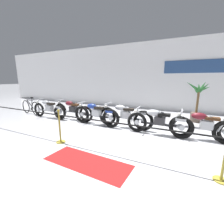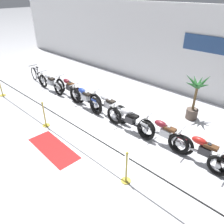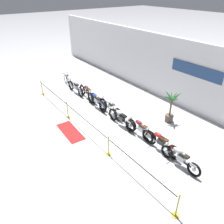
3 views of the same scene
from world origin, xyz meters
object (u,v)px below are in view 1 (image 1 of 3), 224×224
motorcycle_maroon_5 (204,126)px  floor_banner (87,162)px  stanchion_far_left (73,121)px  stanchion_mid_right (224,164)px  bicycle (31,107)px  motorcycle_blue_2 (95,114)px  potted_palm_left_of_row (197,101)px  motorcycle_silver_4 (158,122)px  motorcycle_maroon_1 (72,110)px  motorcycle_silver_3 (124,116)px  motorcycle_silver_0 (49,109)px  stanchion_mid_left (60,131)px

motorcycle_maroon_5 → floor_banner: size_ratio=1.01×
stanchion_far_left → stanchion_mid_right: (3.62, 0.00, -0.40)m
bicycle → floor_banner: size_ratio=0.82×
floor_banner → motorcycle_blue_2: bearing=120.9°
potted_palm_left_of_row → motorcycle_silver_4: bearing=-117.1°
floor_banner → motorcycle_maroon_1: bearing=137.7°
motorcycle_silver_3 → floor_banner: size_ratio=1.10×
bicycle → stanchion_far_left: 5.38m
motorcycle_maroon_5 → potted_palm_left_of_row: (-0.11, 2.35, 0.50)m
motorcycle_silver_3 → bicycle: (-5.61, -0.06, -0.08)m
floor_banner → motorcycle_silver_0: bearing=150.6°
motorcycle_blue_2 → motorcycle_silver_4: 2.60m
potted_palm_left_of_row → stanchion_far_left: bearing=-126.7°
motorcycle_maroon_1 → motorcycle_blue_2: 1.46m
motorcycle_silver_0 → potted_palm_left_of_row: size_ratio=1.14×
motorcycle_silver_3 → motorcycle_maroon_5: size_ratio=1.09×
motorcycle_silver_0 → motorcycle_blue_2: motorcycle_blue_2 is taller
motorcycle_blue_2 → stanchion_far_left: (0.53, -2.04, 0.28)m
motorcycle_silver_3 → stanchion_mid_left: 2.56m
motorcycle_maroon_5 → motorcycle_blue_2: bearing=-178.4°
motorcycle_blue_2 → stanchion_mid_right: 4.62m
motorcycle_silver_3 → stanchion_far_left: (-0.71, -2.23, 0.27)m
motorcycle_silver_0 → stanchion_mid_left: bearing=-36.2°
floor_banner → stanchion_far_left: bearing=148.4°
stanchion_far_left → stanchion_mid_left: bearing=180.0°
motorcycle_silver_0 → potted_palm_left_of_row: (6.66, 2.48, 0.50)m
motorcycle_blue_2 → floor_banner: 3.03m
motorcycle_silver_3 → stanchion_mid_right: stanchion_mid_right is taller
motorcycle_silver_4 → potted_palm_left_of_row: size_ratio=1.18×
motorcycle_maroon_1 → motorcycle_silver_4: motorcycle_maroon_1 is taller
motorcycle_maroon_1 → potted_palm_left_of_row: (5.34, 2.24, 0.49)m
motorcycle_maroon_5 → motorcycle_silver_3: bearing=178.3°
motorcycle_silver_3 → potted_palm_left_of_row: 3.52m
motorcycle_silver_3 → stanchion_mid_right: size_ratio=2.22×
motorcycle_maroon_1 → motorcycle_blue_2: size_ratio=1.04×
stanchion_far_left → stanchion_mid_right: bearing=0.0°
motorcycle_silver_3 → stanchion_far_left: bearing=-107.6°
motorcycle_blue_2 → stanchion_far_left: size_ratio=0.19×
motorcycle_maroon_1 → stanchion_far_left: (1.98, -2.27, 0.28)m
bicycle → stanchion_mid_right: (8.52, -2.18, -0.04)m
potted_palm_left_of_row → floor_banner: (-2.47, -5.10, -0.96)m
motorcycle_maroon_1 → motorcycle_silver_3: motorcycle_silver_3 is taller
motorcycle_maroon_5 → bicycle: bearing=179.8°
motorcycle_maroon_1 → motorcycle_blue_2: motorcycle_blue_2 is taller
motorcycle_silver_4 → floor_banner: bearing=-114.6°
potted_palm_left_of_row → stanchion_mid_right: 4.55m
motorcycle_blue_2 → motorcycle_maroon_5: (4.00, 0.11, -0.01)m
motorcycle_blue_2 → stanchion_far_left: 2.13m
motorcycle_maroon_1 → motorcycle_blue_2: bearing=-8.9°
potted_palm_left_of_row → motorcycle_silver_0: bearing=-159.6°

